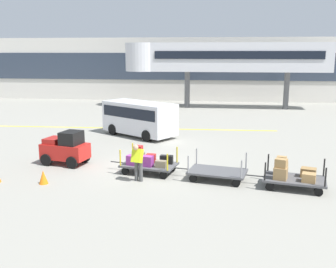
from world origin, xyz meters
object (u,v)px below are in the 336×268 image
(baggage_cart_middle, at_px, (217,172))
(shuttle_van, at_px, (139,116))
(baggage_cart_tail, at_px, (292,175))
(baggage_handler, at_px, (138,161))
(baggage_tug, at_px, (66,148))
(safety_cone_far, at_px, (43,177))
(baggage_cart_lead, at_px, (148,162))

(baggage_cart_middle, distance_m, shuttle_van, 9.55)
(baggage_cart_tail, height_order, baggage_handler, baggage_handler)
(baggage_tug, relative_size, shuttle_van, 0.45)
(baggage_cart_middle, bearing_deg, shuttle_van, 120.57)
(baggage_tug, height_order, shuttle_van, shuttle_van)
(baggage_tug, relative_size, baggage_cart_tail, 0.74)
(baggage_cart_tail, xyz_separation_m, safety_cone_far, (-9.71, -0.70, -0.26))
(baggage_tug, distance_m, shuttle_van, 7.05)
(baggage_cart_lead, xyz_separation_m, baggage_cart_middle, (2.98, -0.63, -0.15))
(baggage_cart_lead, relative_size, safety_cone_far, 5.61)
(baggage_tug, xyz_separation_m, shuttle_van, (2.16, 6.70, 0.48))
(safety_cone_far, bearing_deg, baggage_tug, 92.92)
(baggage_tug, bearing_deg, baggage_cart_middle, -12.03)
(baggage_tug, distance_m, baggage_cart_middle, 7.17)
(baggage_cart_tail, xyz_separation_m, baggage_handler, (-6.04, 0.04, 0.33))
(baggage_tug, distance_m, baggage_cart_tail, 10.08)
(baggage_cart_lead, bearing_deg, shuttle_van, 103.76)
(shuttle_van, bearing_deg, baggage_cart_tail, -48.85)
(baggage_tug, relative_size, baggage_cart_middle, 0.74)
(baggage_cart_lead, relative_size, baggage_handler, 1.97)
(safety_cone_far, bearing_deg, baggage_cart_middle, 10.84)
(shuttle_van, bearing_deg, baggage_tug, -107.91)
(baggage_tug, distance_m, baggage_cart_lead, 4.12)
(baggage_tug, height_order, baggage_cart_lead, baggage_tug)
(baggage_handler, relative_size, shuttle_van, 0.31)
(baggage_cart_middle, distance_m, safety_cone_far, 6.98)
(baggage_cart_middle, relative_size, shuttle_van, 0.61)
(shuttle_van, relative_size, safety_cone_far, 9.17)
(baggage_tug, bearing_deg, baggage_cart_tail, -12.05)
(baggage_tug, relative_size, safety_cone_far, 4.15)
(baggage_cart_lead, distance_m, safety_cone_far, 4.34)
(baggage_cart_tail, distance_m, shuttle_van, 11.71)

